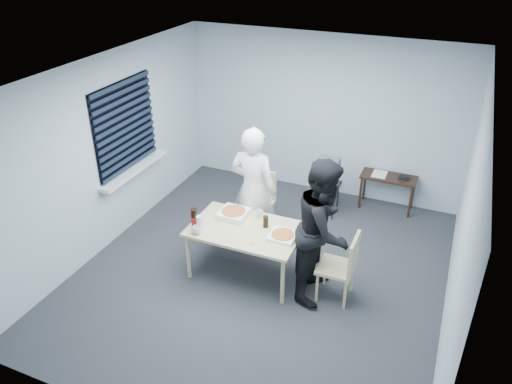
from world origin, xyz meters
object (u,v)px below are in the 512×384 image
at_px(chair_right, 344,264).
at_px(soda_bottle, 194,219).
at_px(dining_table, 246,232).
at_px(mug_b, 259,214).
at_px(mug_a, 197,230).
at_px(person_black, 324,229).
at_px(person_white, 253,190).
at_px(side_table, 388,181).
at_px(backpack, 328,172).
at_px(stool, 327,190).
at_px(chair_far, 260,197).

bearing_deg(chair_right, soda_bottle, -173.34).
height_order(dining_table, mug_b, mug_b).
bearing_deg(mug_a, chair_right, 10.33).
distance_m(dining_table, person_black, 1.01).
bearing_deg(soda_bottle, dining_table, 21.50).
xyz_separation_m(person_white, soda_bottle, (-0.43, -0.84, -0.08)).
relative_size(person_white, mug_b, 17.70).
bearing_deg(soda_bottle, person_black, 9.84).
relative_size(dining_table, person_white, 0.78).
bearing_deg(side_table, chair_right, -92.49).
bearing_deg(person_white, backpack, -119.71).
distance_m(person_black, stool, 1.92).
bearing_deg(person_white, stool, -119.44).
xyz_separation_m(dining_table, person_white, (-0.17, 0.61, 0.27)).
xyz_separation_m(dining_table, side_table, (1.36, 2.37, -0.13)).
relative_size(chair_far, soda_bottle, 3.34).
bearing_deg(person_black, person_white, 63.45).
bearing_deg(chair_right, backpack, 111.41).
distance_m(chair_right, person_white, 1.60).
xyz_separation_m(chair_far, backpack, (0.80, 0.75, 0.21)).
height_order(side_table, soda_bottle, soda_bottle).
distance_m(chair_far, chair_right, 1.88).
height_order(stool, backpack, backpack).
bearing_deg(side_table, soda_bottle, -126.90).
height_order(backpack, mug_b, backpack).
distance_m(side_table, mug_b, 2.45).
bearing_deg(person_white, chair_far, -78.28).
distance_m(dining_table, soda_bottle, 0.67).
bearing_deg(person_black, soda_bottle, 99.84).
bearing_deg(mug_a, side_table, 55.42).
bearing_deg(stool, backpack, -90.00).
bearing_deg(person_white, soda_bottle, 63.00).
bearing_deg(chair_right, mug_b, 164.48).
relative_size(chair_far, person_black, 0.50).
relative_size(chair_far, backpack, 2.02).
height_order(mug_b, soda_bottle, soda_bottle).
height_order(person_white, soda_bottle, person_white).
distance_m(chair_far, soda_bottle, 1.39).
xyz_separation_m(dining_table, chair_far, (-0.26, 1.08, -0.10)).
xyz_separation_m(chair_right, backpack, (-0.72, 1.85, 0.21)).
bearing_deg(backpack, dining_table, -116.82).
bearing_deg(side_table, backpack, -146.90).
height_order(person_white, side_table, person_white).
distance_m(chair_right, person_black, 0.47).
relative_size(mug_b, soda_bottle, 0.38).
height_order(person_black, soda_bottle, person_black).
height_order(person_black, mug_b, person_black).
bearing_deg(stool, side_table, 32.45).
relative_size(chair_far, mug_a, 7.24).
bearing_deg(chair_right, person_black, 169.02).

